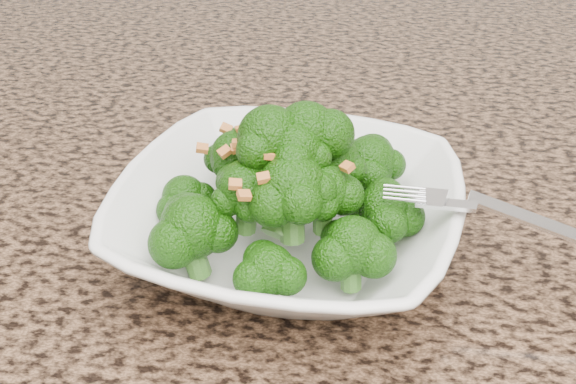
# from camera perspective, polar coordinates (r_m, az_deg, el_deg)

# --- Properties ---
(granite_counter) EXTENTS (1.64, 1.04, 0.03)m
(granite_counter) POSITION_cam_1_polar(r_m,az_deg,el_deg) (0.57, 0.64, -1.03)
(granite_counter) COLOR brown
(granite_counter) RESTS_ON cabinet
(bowl) EXTENTS (0.25, 0.25, 0.06)m
(bowl) POSITION_cam_1_polar(r_m,az_deg,el_deg) (0.48, -0.00, -2.21)
(bowl) COLOR white
(bowl) RESTS_ON granite_counter
(broccoli_pile) EXTENTS (0.20, 0.20, 0.07)m
(broccoli_pile) POSITION_cam_1_polar(r_m,az_deg,el_deg) (0.45, -0.00, 4.45)
(broccoli_pile) COLOR #174C08
(broccoli_pile) RESTS_ON bowl
(garlic_topping) EXTENTS (0.12, 0.12, 0.01)m
(garlic_topping) POSITION_cam_1_polar(r_m,az_deg,el_deg) (0.43, -0.00, 8.97)
(garlic_topping) COLOR orange
(garlic_topping) RESTS_ON broccoli_pile
(fork) EXTENTS (0.17, 0.06, 0.01)m
(fork) POSITION_cam_1_polar(r_m,az_deg,el_deg) (0.45, 13.89, -1.10)
(fork) COLOR silver
(fork) RESTS_ON bowl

